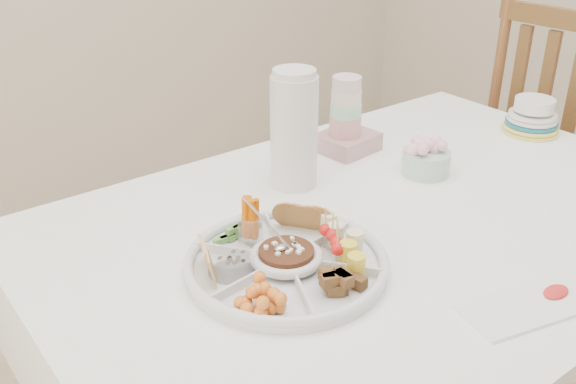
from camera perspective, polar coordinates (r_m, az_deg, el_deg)
dining_table at (r=1.64m, az=8.14°, el=-13.68°), size 1.52×1.02×0.76m
chair at (r=2.24m, az=18.48°, el=1.46°), size 0.46×0.46×1.06m
party_tray at (r=1.21m, az=-0.15°, el=-6.06°), size 0.43×0.43×0.04m
bean_dip at (r=1.21m, az=-0.15°, el=-5.76°), size 0.12×0.12×0.04m
tortillas at (r=1.31m, az=1.35°, el=-2.27°), size 0.10×0.10×0.05m
carrot_cucumber at (r=1.27m, az=-4.27°, el=-2.21°), size 0.11×0.11×0.09m
pita_raisins at (r=1.18m, az=-6.30°, el=-6.03°), size 0.13×0.13×0.07m
cherries at (r=1.10m, az=-1.96°, el=-9.02°), size 0.12×0.12×0.04m
granola_chunks at (r=1.13m, az=4.53°, el=-8.01°), size 0.11×0.11×0.04m
banana_tomato at (r=1.23m, az=5.74°, el=-3.75°), size 0.12×0.12×0.09m
cup_stack at (r=1.69m, az=5.15°, el=7.18°), size 0.10×0.10×0.23m
thermos at (r=1.49m, az=0.54°, el=5.72°), size 0.13×0.13×0.29m
flower_bowl at (r=1.62m, az=12.21°, el=3.06°), size 0.13×0.13×0.09m
napkin_stack at (r=1.73m, az=5.30°, el=4.44°), size 0.16×0.14×0.05m
plate_stack at (r=1.96m, az=20.91°, el=6.35°), size 0.19×0.19×0.10m
placemat at (r=1.23m, az=21.92°, el=-8.96°), size 0.34×0.18×0.01m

